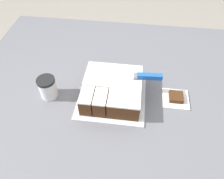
{
  "coord_description": "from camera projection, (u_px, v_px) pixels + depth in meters",
  "views": [
    {
      "loc": [
        0.07,
        -0.69,
        1.69
      ],
      "look_at": [
        -0.01,
        -0.07,
        1.0
      ],
      "focal_mm": 35.0,
      "sensor_mm": 36.0,
      "label": 1
    }
  ],
  "objects": [
    {
      "name": "knife",
      "position": [
        141.0,
        76.0,
        0.91
      ],
      "size": [
        0.29,
        0.04,
        0.02
      ],
      "rotation": [
        0.0,
        0.0,
        3.2
      ],
      "color": "silver",
      "rests_on": "cake"
    },
    {
      "name": "ground_plane",
      "position": [
        114.0,
        169.0,
        1.72
      ],
      "size": [
        8.0,
        8.0,
        0.0
      ],
      "primitive_type": "plane",
      "color": "#9E9384"
    },
    {
      "name": "cake",
      "position": [
        112.0,
        89.0,
        0.93
      ],
      "size": [
        0.24,
        0.25,
        0.08
      ],
      "color": "#472814",
      "rests_on": "cake_board"
    },
    {
      "name": "countertop",
      "position": [
        115.0,
        138.0,
        1.36
      ],
      "size": [
        1.4,
        1.1,
        0.96
      ],
      "color": "slate",
      "rests_on": "ground_plane"
    },
    {
      "name": "paper_napkin",
      "position": [
        176.0,
        99.0,
        0.95
      ],
      "size": [
        0.11,
        0.11,
        0.01
      ],
      "color": "white",
      "rests_on": "countertop"
    },
    {
      "name": "cake_board",
      "position": [
        112.0,
        96.0,
        0.96
      ],
      "size": [
        0.29,
        0.29,
        0.01
      ],
      "color": "silver",
      "rests_on": "countertop"
    },
    {
      "name": "brownie",
      "position": [
        176.0,
        97.0,
        0.94
      ],
      "size": [
        0.06,
        0.06,
        0.02
      ],
      "color": "#472814",
      "rests_on": "paper_napkin"
    },
    {
      "name": "coffee_cup",
      "position": [
        48.0,
        88.0,
        0.93
      ],
      "size": [
        0.08,
        0.08,
        0.1
      ],
      "color": "white",
      "rests_on": "countertop"
    }
  ]
}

